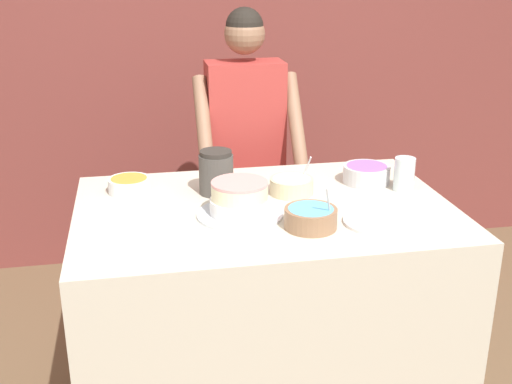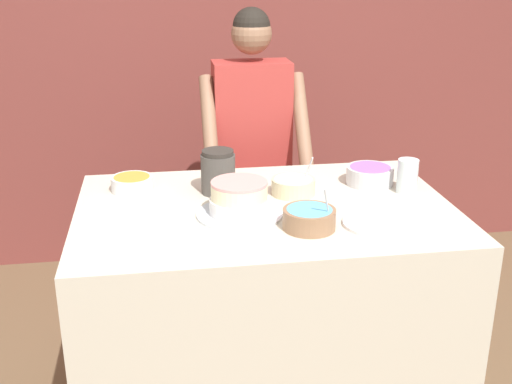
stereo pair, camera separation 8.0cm
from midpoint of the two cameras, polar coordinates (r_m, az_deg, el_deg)
wall_back at (r=3.94m, az=-2.66°, el=12.28°), size 10.00×0.05×2.60m
counter at (r=2.64m, az=1.67°, el=-10.97°), size 1.42×0.95×0.96m
person_baker at (r=3.22m, az=0.36°, el=4.67°), size 0.51×0.45×1.62m
cake at (r=2.33m, az=-0.50°, el=-0.75°), size 0.32×0.32×0.13m
frosting_bowl_white at (r=2.55m, az=4.24°, el=0.57°), size 0.17×0.17×0.16m
frosting_bowl_purple at (r=2.70m, az=10.92°, el=1.52°), size 0.19×0.19×0.07m
frosting_bowl_blue at (r=2.23m, az=5.78°, el=-2.31°), size 0.18×0.18×0.17m
frosting_bowl_orange at (r=2.62m, az=-10.10°, el=0.79°), size 0.17×0.17×0.06m
drinking_glass at (r=2.63m, az=14.16°, el=1.37°), size 0.08×0.08×0.14m
ceramic_plate at (r=2.31m, az=11.88°, el=-2.75°), size 0.26×0.26×0.01m
stoneware_jar at (r=2.54m, az=-2.49°, el=1.79°), size 0.14×0.14×0.18m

